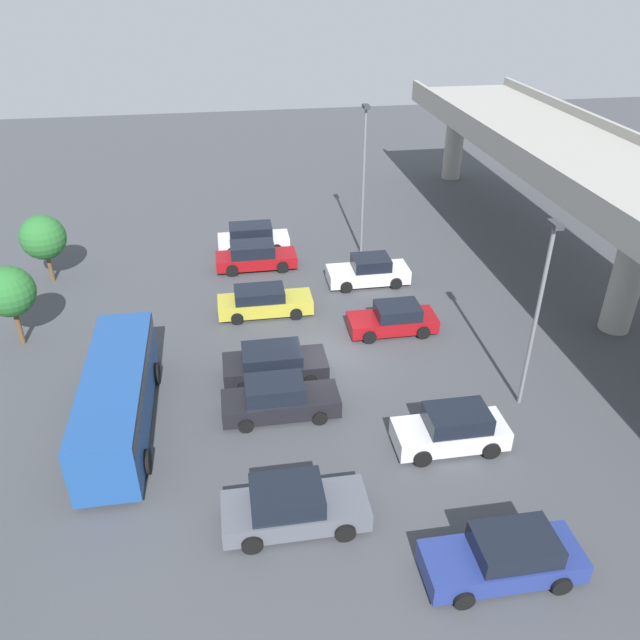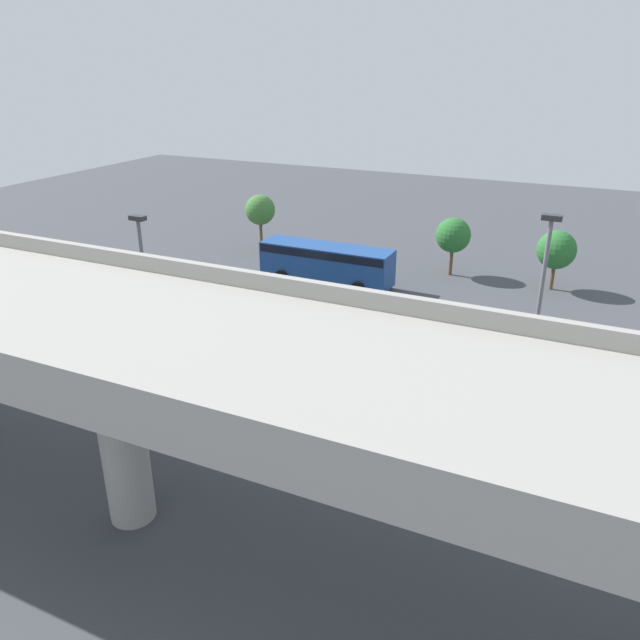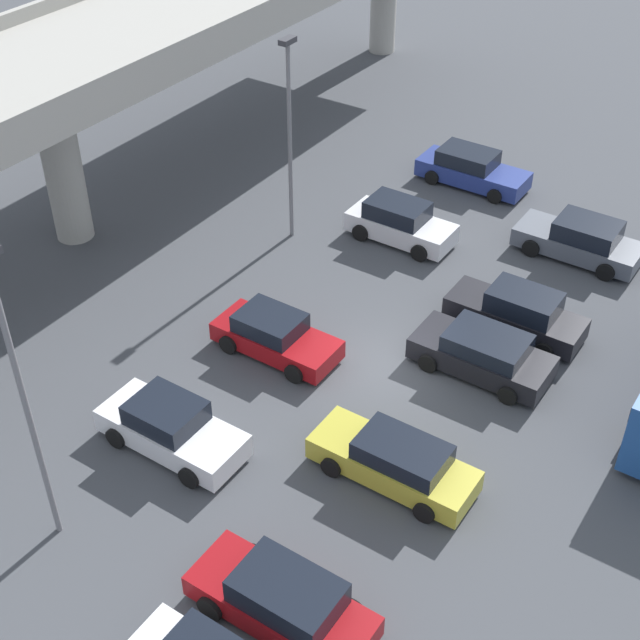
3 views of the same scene
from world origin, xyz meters
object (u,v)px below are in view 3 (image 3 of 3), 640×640
parked_car_2 (171,428)px  parked_car_8 (581,240)px  parked_car_4 (275,335)px  parked_car_7 (400,223)px  lamp_post_near_aisle (289,127)px  lamp_post_mid_lot (20,386)px  parked_car_3 (395,461)px  parked_car_1 (283,601)px  parked_car_6 (517,313)px  parked_car_5 (483,353)px  parked_car_9 (471,169)px

parked_car_2 → parked_car_8: bearing=68.9°
parked_car_4 → parked_car_7: (8.51, 0.01, 0.10)m
lamp_post_near_aisle → lamp_post_mid_lot: bearing=-168.0°
parked_car_3 → lamp_post_near_aisle: 14.20m
parked_car_7 → parked_car_2: bearing=-89.8°
parked_car_8 → lamp_post_mid_lot: bearing=71.7°
parked_car_7 → lamp_post_mid_lot: lamp_post_mid_lot is taller
parked_car_1 → parked_car_6: 13.94m
parked_car_5 → parked_car_7: (5.54, 6.25, 0.07)m
parked_car_8 → lamp_post_mid_lot: (-20.74, 6.88, 4.47)m
parked_car_3 → lamp_post_near_aisle: size_ratio=0.60×
parked_car_2 → lamp_post_near_aisle: size_ratio=0.57×
parked_car_6 → lamp_post_mid_lot: (-15.02, 6.74, 4.47)m
parked_car_1 → parked_car_3: bearing=-89.4°
parked_car_2 → parked_car_9: 19.58m
parked_car_9 → lamp_post_mid_lot: bearing=-91.9°
parked_car_5 → parked_car_9: parked_car_9 is taller
parked_car_4 → parked_car_7: bearing=90.0°
parked_car_6 → parked_car_7: size_ratio=1.11×
parked_car_3 → parked_car_9: size_ratio=1.00×
parked_car_1 → parked_car_2: (3.04, 6.24, -0.01)m
parked_car_4 → lamp_post_mid_lot: (-9.43, 0.43, 4.54)m
parked_car_9 → parked_car_5: bearing=-62.4°
parked_car_5 → parked_car_8: parked_car_8 is taller
parked_car_2 → lamp_post_mid_lot: size_ratio=0.51×
lamp_post_near_aisle → parked_car_9: bearing=-27.8°
parked_car_1 → parked_car_6: bearing=-90.1°
parked_car_4 → parked_car_8: size_ratio=0.90×
lamp_post_near_aisle → lamp_post_mid_lot: lamp_post_mid_lot is taller
parked_car_5 → lamp_post_mid_lot: (-12.40, 6.68, 4.50)m
parked_car_4 → parked_car_8: parked_car_8 is taller
parked_car_3 → lamp_post_mid_lot: 10.45m
parked_car_4 → parked_car_1: bearing=-53.0°
parked_car_7 → parked_car_9: bearing=86.5°
parked_car_6 → parked_car_9: size_ratio=0.98×
parked_car_5 → parked_car_8: size_ratio=0.95×
parked_car_2 → parked_car_8: (16.61, -6.40, 0.02)m
parked_car_2 → parked_car_7: size_ratio=1.07×
parked_car_3 → parked_car_9: (17.05, 5.89, 0.03)m
parked_car_7 → parked_car_9: size_ratio=0.89×
parked_car_4 → parked_car_6: parked_car_6 is taller
parked_car_3 → parked_car_6: parked_car_6 is taller
parked_car_1 → parked_car_5: bearing=-89.7°
lamp_post_mid_lot → parked_car_8: bearing=-18.3°
parked_car_4 → parked_car_6: bearing=41.5°
parked_car_8 → lamp_post_mid_lot: size_ratio=0.53×
parked_car_5 → lamp_post_mid_lot: size_ratio=0.51×
parked_car_9 → lamp_post_near_aisle: size_ratio=0.60×
parked_car_3 → parked_car_9: bearing=-70.9°
parked_car_3 → parked_car_9: 18.04m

